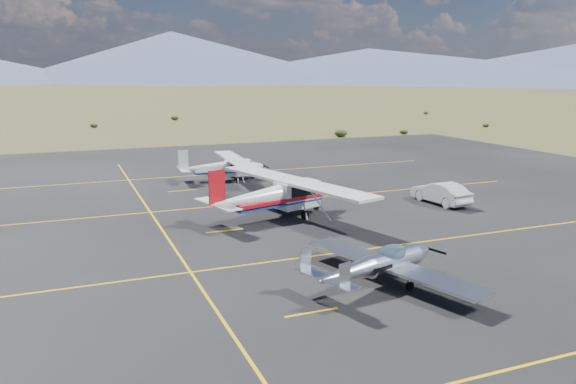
{
  "coord_description": "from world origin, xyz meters",
  "views": [
    {
      "loc": [
        -10.48,
        -19.87,
        8.07
      ],
      "look_at": [
        0.91,
        8.36,
        1.6
      ],
      "focal_mm": 35.0,
      "sensor_mm": 36.0,
      "label": 1
    }
  ],
  "objects": [
    {
      "name": "sedan",
      "position": [
        11.32,
        8.47,
        0.7
      ],
      "size": [
        1.82,
        4.28,
        1.37
      ],
      "primitive_type": "imported",
      "rotation": [
        0.0,
        0.0,
        3.23
      ],
      "color": "silver",
      "rests_on": "apron"
    },
    {
      "name": "aircraft_cessna",
      "position": [
        0.46,
        8.98,
        1.4
      ],
      "size": [
        8.26,
        12.43,
        3.16
      ],
      "rotation": [
        0.0,
        0.0,
        0.27
      ],
      "color": "silver",
      "rests_on": "apron"
    },
    {
      "name": "aircraft_low_wing",
      "position": [
        0.51,
        -2.15,
        0.87
      ],
      "size": [
        6.14,
        8.34,
        1.82
      ],
      "rotation": [
        0.0,
        0.0,
        0.3
      ],
      "color": "silver",
      "rests_on": "apron"
    },
    {
      "name": "ground",
      "position": [
        0.0,
        0.0,
        0.0
      ],
      "size": [
        1600.0,
        1600.0,
        0.0
      ],
      "primitive_type": "plane",
      "color": "#383D1C",
      "rests_on": "ground"
    },
    {
      "name": "aircraft_plain",
      "position": [
        0.72,
        21.06,
        1.1
      ],
      "size": [
        5.88,
        9.8,
        2.48
      ],
      "rotation": [
        0.0,
        0.0,
        -0.06
      ],
      "color": "silver",
      "rests_on": "apron"
    },
    {
      "name": "apron",
      "position": [
        0.0,
        7.0,
        0.0
      ],
      "size": [
        72.0,
        72.0,
        0.02
      ],
      "primitive_type": "cube",
      "color": "black",
      "rests_on": "ground"
    }
  ]
}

